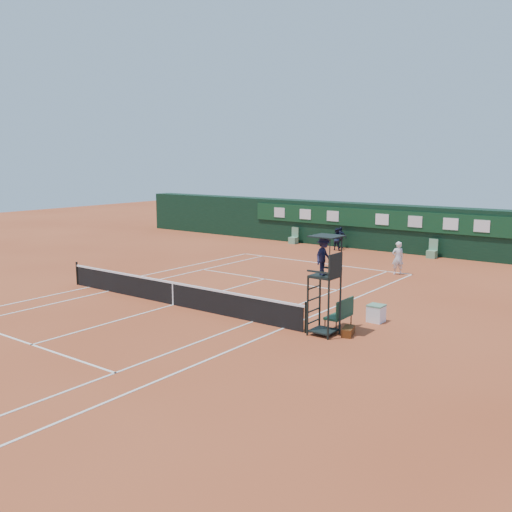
{
  "coord_description": "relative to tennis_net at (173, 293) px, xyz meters",
  "views": [
    {
      "loc": [
        16.37,
        -16.18,
        5.91
      ],
      "look_at": [
        -0.24,
        6.0,
        1.2
      ],
      "focal_mm": 40.0,
      "sensor_mm": 36.0,
      "label": 1
    }
  ],
  "objects": [
    {
      "name": "tennis_ball",
      "position": [
        -0.97,
        6.54,
        -0.48
      ],
      "size": [
        0.06,
        0.06,
        0.06
      ],
      "primitive_type": "sphere",
      "color": "#B2D431",
      "rests_on": "ground"
    },
    {
      "name": "linesman_chair_right",
      "position": [
        4.5,
        17.48,
        -0.19
      ],
      "size": [
        0.55,
        0.5,
        1.15
      ],
      "color": "#609268",
      "rests_on": "ground"
    },
    {
      "name": "umpire_chair",
      "position": [
        6.98,
        0.19,
        1.95
      ],
      "size": [
        0.96,
        0.95,
        3.42
      ],
      "color": "black",
      "rests_on": "ground"
    },
    {
      "name": "linesman_chair_left",
      "position": [
        -5.5,
        17.48,
        -0.19
      ],
      "size": [
        0.55,
        0.5,
        1.15
      ],
      "color": "#649A72",
      "rests_on": "ground"
    },
    {
      "name": "ball_kid_right",
      "position": [
        -1.77,
        17.51,
        0.22
      ],
      "size": [
        0.86,
        0.38,
        1.46
      ],
      "primitive_type": "imported",
      "rotation": [
        0.0,
        0.0,
        3.17
      ],
      "color": "black",
      "rests_on": "ground"
    },
    {
      "name": "tennis_net",
      "position": [
        0.0,
        0.0,
        0.0
      ],
      "size": [
        12.9,
        0.1,
        1.1
      ],
      "color": "black",
      "rests_on": "ground"
    },
    {
      "name": "tennis_bag",
      "position": [
        7.7,
        0.63,
        -0.37
      ],
      "size": [
        0.53,
        0.82,
        0.28
      ],
      "primitive_type": "cube",
      "rotation": [
        0.0,
        0.0,
        0.29
      ],
      "color": "black",
      "rests_on": "ground"
    },
    {
      "name": "ground",
      "position": [
        0.0,
        0.0,
        -0.51
      ],
      "size": [
        90.0,
        90.0,
        0.0
      ],
      "primitive_type": "plane",
      "color": "#B54F2A",
      "rests_on": "ground"
    },
    {
      "name": "cooler",
      "position": [
        7.74,
        2.72,
        -0.18
      ],
      "size": [
        0.57,
        0.57,
        0.65
      ],
      "color": "white",
      "rests_on": "ground"
    },
    {
      "name": "player",
      "position": [
        4.82,
        11.51,
        0.35
      ],
      "size": [
        0.74,
        0.74,
        1.73
      ],
      "primitive_type": "imported",
      "rotation": [
        0.0,
        0.0,
        3.93
      ],
      "color": "silver",
      "rests_on": "ground"
    },
    {
      "name": "player_bench",
      "position": [
        7.15,
        1.14,
        0.09
      ],
      "size": [
        0.56,
        1.2,
        1.1
      ],
      "color": "#1A422A",
      "rests_on": "ground"
    },
    {
      "name": "ball_kid_left",
      "position": [
        -1.6,
        16.66,
        0.23
      ],
      "size": [
        0.76,
        0.62,
        1.47
      ],
      "primitive_type": "imported",
      "rotation": [
        0.0,
        0.0,
        3.24
      ],
      "color": "black",
      "rests_on": "ground"
    },
    {
      "name": "back_wall",
      "position": [
        0.0,
        18.74,
        1.0
      ],
      "size": [
        40.0,
        1.65,
        3.0
      ],
      "color": "black",
      "rests_on": "ground"
    },
    {
      "name": "court_lines",
      "position": [
        0.0,
        0.0,
        -0.5
      ],
      "size": [
        11.05,
        23.85,
        0.01
      ],
      "color": "white",
      "rests_on": "ground"
    }
  ]
}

